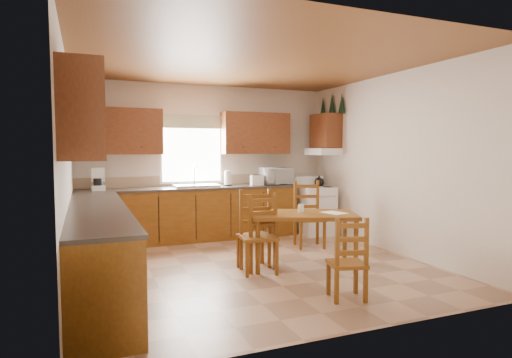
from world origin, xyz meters
name	(u,v)px	position (x,y,z in m)	size (l,w,h in m)	color
floor	(254,267)	(0.00, 0.00, 0.00)	(4.50, 4.50, 0.00)	#A27C5E
ceiling	(254,61)	(0.00, 0.00, 2.70)	(4.50, 4.50, 0.00)	brown
wall_left	(67,168)	(-2.25, 0.00, 1.35)	(4.50, 4.50, 0.00)	beige
wall_right	(392,163)	(2.25, 0.00, 1.35)	(4.50, 4.50, 0.00)	beige
wall_back	(208,161)	(0.00, 2.25, 1.35)	(4.50, 4.50, 0.00)	beige
wall_front	(355,175)	(0.00, -2.25, 1.35)	(4.50, 4.50, 0.00)	beige
lower_cab_back	(192,215)	(-0.38, 1.95, 0.44)	(3.75, 0.60, 0.88)	brown
lower_cab_left	(98,249)	(-1.95, -0.15, 0.44)	(0.60, 3.60, 0.88)	brown
counter_back	(192,188)	(-0.38, 1.95, 0.90)	(3.75, 0.63, 0.04)	#3C342E
counter_left	(97,209)	(-1.95, -0.15, 0.90)	(0.63, 3.60, 0.04)	#3C342E
backsplash	(188,181)	(-0.38, 2.24, 1.01)	(3.75, 0.01, 0.18)	#937B5F
upper_cab_back_left	(118,131)	(-1.55, 2.08, 1.85)	(1.41, 0.33, 0.75)	brown
upper_cab_back_right	(256,133)	(0.86, 2.08, 1.85)	(1.25, 0.33, 0.75)	brown
upper_cab_left	(82,123)	(-2.08, -0.15, 1.85)	(0.33, 3.60, 0.75)	brown
upper_cab_stove	(326,131)	(2.08, 1.65, 1.90)	(0.33, 0.62, 0.62)	brown
range_hood	(323,152)	(2.03, 1.65, 1.52)	(0.44, 0.62, 0.12)	white
window_frame	(192,150)	(-0.30, 2.22, 1.55)	(1.13, 0.02, 1.18)	white
window_pane	(192,150)	(-0.30, 2.21, 1.55)	(1.05, 0.01, 1.10)	white
window_valance	(192,121)	(-0.30, 2.19, 2.05)	(1.19, 0.01, 0.24)	#4E7043
sink_basin	(196,186)	(-0.30, 1.95, 0.94)	(0.75, 0.45, 0.04)	silver
pine_decal_a	(342,103)	(2.21, 1.33, 2.38)	(0.22, 0.22, 0.36)	black
pine_decal_b	(332,103)	(2.21, 1.65, 2.42)	(0.22, 0.22, 0.36)	black
pine_decal_c	(323,107)	(2.21, 1.97, 2.38)	(0.22, 0.22, 0.36)	black
stove	(316,211)	(1.88, 1.63, 0.43)	(0.58, 0.60, 0.86)	white
coffeemaker	(98,180)	(-1.87, 1.91, 1.08)	(0.19, 0.23, 0.32)	white
paper_towel	(228,178)	(0.28, 1.96, 1.05)	(0.11, 0.11, 0.27)	white
toaster	(257,180)	(0.80, 1.86, 1.01)	(0.22, 0.14, 0.18)	white
microwave	(276,176)	(1.21, 1.92, 1.07)	(0.51, 0.37, 0.31)	white
dining_table	(304,240)	(0.61, -0.26, 0.36)	(1.35, 0.77, 0.72)	brown
chair_near_left	(257,231)	(0.00, -0.11, 0.50)	(0.42, 0.40, 1.00)	brown
chair_near_right	(347,258)	(0.45, -1.50, 0.43)	(0.36, 0.35, 0.87)	brown
chair_far_left	(259,232)	(-0.04, -0.27, 0.52)	(0.44, 0.42, 1.04)	brown
chair_far_right	(310,215)	(1.24, 0.73, 0.52)	(0.44, 0.42, 1.05)	brown
table_paper	(334,213)	(0.99, -0.40, 0.73)	(0.23, 0.31, 0.00)	white
table_card	(301,208)	(0.60, -0.18, 0.78)	(0.08, 0.02, 0.11)	white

